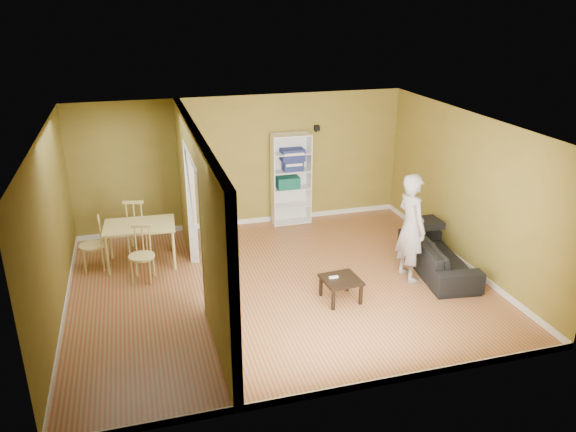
# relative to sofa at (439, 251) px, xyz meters

# --- Properties ---
(room_shell) EXTENTS (6.50, 6.50, 6.50)m
(room_shell) POSITION_rel_sofa_xyz_m (-2.70, 0.21, 0.93)
(room_shell) COLOR olive
(room_shell) RESTS_ON ground
(partition) EXTENTS (0.22, 5.50, 2.60)m
(partition) POSITION_rel_sofa_xyz_m (-3.90, 0.21, 0.93)
(partition) COLOR olive
(partition) RESTS_ON ground
(wall_speaker) EXTENTS (0.10, 0.10, 0.10)m
(wall_speaker) POSITION_rel_sofa_xyz_m (-1.20, 2.90, 1.53)
(wall_speaker) COLOR black
(wall_speaker) RESTS_ON room_shell
(sofa) EXTENTS (2.04, 1.07, 0.74)m
(sofa) POSITION_rel_sofa_xyz_m (0.00, 0.00, 0.00)
(sofa) COLOR black
(sofa) RESTS_ON ground
(person) EXTENTS (0.81, 0.66, 2.10)m
(person) POSITION_rel_sofa_xyz_m (-0.60, -0.09, 0.68)
(person) COLOR slate
(person) RESTS_ON ground
(bookshelf) EXTENTS (0.78, 0.34, 1.85)m
(bookshelf) POSITION_rel_sofa_xyz_m (-1.77, 2.82, 0.55)
(bookshelf) COLOR white
(bookshelf) RESTS_ON ground
(paper_box_teal) EXTENTS (0.45, 0.29, 0.23)m
(paper_box_teal) POSITION_rel_sofa_xyz_m (-1.84, 2.77, 0.50)
(paper_box_teal) COLOR #0E5941
(paper_box_teal) RESTS_ON bookshelf
(paper_box_navy_b) EXTENTS (0.39, 0.26, 0.20)m
(paper_box_navy_b) POSITION_rel_sofa_xyz_m (-1.74, 2.77, 0.84)
(paper_box_navy_b) COLOR navy
(paper_box_navy_b) RESTS_ON bookshelf
(paper_box_navy_c) EXTENTS (0.46, 0.30, 0.23)m
(paper_box_navy_c) POSITION_rel_sofa_xyz_m (-1.74, 2.77, 1.09)
(paper_box_navy_c) COLOR navy
(paper_box_navy_c) RESTS_ON bookshelf
(coffee_table) EXTENTS (0.54, 0.54, 0.36)m
(coffee_table) POSITION_rel_sofa_xyz_m (-1.92, -0.48, -0.06)
(coffee_table) COLOR black
(coffee_table) RESTS_ON ground
(game_controller) EXTENTS (0.14, 0.04, 0.03)m
(game_controller) POSITION_rel_sofa_xyz_m (-2.03, -0.43, 0.01)
(game_controller) COLOR white
(game_controller) RESTS_ON coffee_table
(dining_table) EXTENTS (1.17, 0.78, 0.73)m
(dining_table) POSITION_rel_sofa_xyz_m (-4.78, 1.62, 0.29)
(dining_table) COLOR #E7D573
(dining_table) RESTS_ON ground
(chair_left) EXTENTS (0.46, 0.46, 0.92)m
(chair_left) POSITION_rel_sofa_xyz_m (-5.58, 1.64, 0.09)
(chair_left) COLOR tan
(chair_left) RESTS_ON ground
(chair_near) EXTENTS (0.51, 0.51, 0.91)m
(chair_near) POSITION_rel_sofa_xyz_m (-4.79, 0.99, 0.09)
(chair_near) COLOR #CAB481
(chair_near) RESTS_ON ground
(chair_far) EXTENTS (0.56, 0.56, 1.02)m
(chair_far) POSITION_rel_sofa_xyz_m (-4.80, 2.23, 0.14)
(chair_far) COLOR tan
(chair_far) RESTS_ON ground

